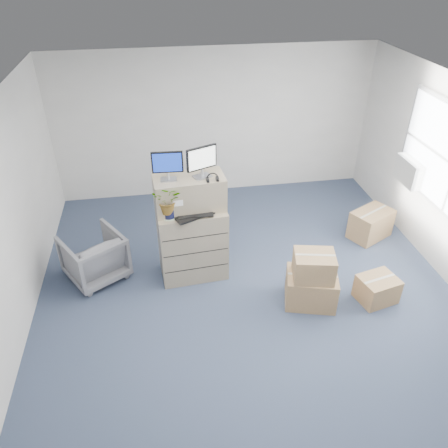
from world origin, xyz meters
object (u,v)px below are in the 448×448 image
Objects in this scene: monitor_left at (167,164)px; water_bottle at (197,198)px; office_chair at (94,255)px; monitor_right at (202,160)px; filing_cabinet_lower at (192,242)px; keyboard at (194,215)px; potted_plant at (168,203)px.

monitor_left is 0.68m from water_bottle.
office_chair is at bearing 177.66° from water_bottle.
water_bottle reaches higher than office_chair.
monitor_right reaches higher than office_chair.
monitor_right reaches higher than water_bottle.
filing_cabinet_lower is 1.39× the size of office_chair.
filing_cabinet_lower is 1.31m from monitor_right.
office_chair is (-1.55, 0.06, -0.87)m from water_bottle.
filing_cabinet_lower is 2.57× the size of monitor_right.
filing_cabinet_lower is at bearing 76.24° from keyboard.
water_bottle is 0.35× the size of office_chair.
potted_plant is 0.63× the size of office_chair.
keyboard is at bearing -84.82° from filing_cabinet_lower.
water_bottle reaches higher than filing_cabinet_lower.
keyboard is 0.67× the size of office_chair.
monitor_left is 0.46m from monitor_right.
monitor_right reaches higher than monitor_left.
keyboard is 1.69m from office_chair.
filing_cabinet_lower is at bearing 167.35° from monitor_right.
potted_plant is at bearing -157.81° from filing_cabinet_lower.
potted_plant is at bearing -149.68° from water_bottle.
keyboard is at bearing -28.70° from monitor_left.
potted_plant is (-0.03, -0.17, -0.48)m from monitor_left.
water_bottle is 1.78m from office_chair.
monitor_left reaches higher than water_bottle.
filing_cabinet_lower reaches higher than office_chair.
potted_plant is at bearing 133.63° from office_chair.
office_chair is (-1.46, 0.14, -0.16)m from filing_cabinet_lower.
filing_cabinet_lower is 0.87m from potted_plant.
office_chair is at bearing 177.09° from monitor_left.
filing_cabinet_lower is 1.47m from office_chair.
potted_plant is (-0.34, 0.02, 0.22)m from keyboard.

